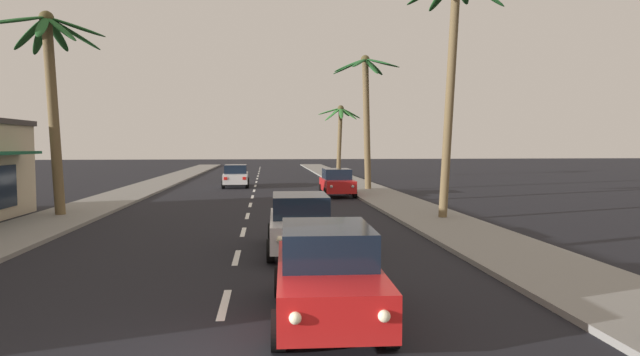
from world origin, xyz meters
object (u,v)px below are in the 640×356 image
(palm_right_farthest, at_px, (340,127))
(sedan_third_in_queue, at_px, (300,222))
(palm_left_second, at_px, (50,75))
(sedan_lead_at_stop_bar, at_px, (327,272))
(palm_right_second, at_px, (452,45))
(sedan_parked_nearest_kerb, at_px, (337,182))
(sedan_oncoming_far, at_px, (236,176))
(palm_right_third, at_px, (366,99))

(palm_right_farthest, bearing_deg, sedan_third_in_queue, -100.06)
(palm_left_second, bearing_deg, sedan_lead_at_stop_bar, -54.36)
(palm_left_second, xyz_separation_m, palm_right_second, (16.77, -2.52, 1.14))
(sedan_lead_at_stop_bar, relative_size, sedan_parked_nearest_kerb, 1.01)
(sedan_third_in_queue, height_order, palm_right_second, palm_right_second)
(sedan_third_in_queue, bearing_deg, palm_right_farthest, 79.94)
(sedan_third_in_queue, height_order, palm_left_second, palm_left_second)
(palm_right_second, bearing_deg, sedan_oncoming_far, 118.24)
(palm_right_second, distance_m, palm_right_third, 14.30)
(sedan_third_in_queue, relative_size, palm_right_farthest, 0.64)
(palm_right_third, height_order, palm_right_farthest, palm_right_third)
(palm_right_third, bearing_deg, sedan_parked_nearest_kerb, -126.05)
(sedan_lead_at_stop_bar, xyz_separation_m, sedan_third_in_queue, (-0.09, 6.03, 0.00))
(sedan_third_in_queue, xyz_separation_m, palm_right_farthest, (6.08, 34.27, 4.01))
(palm_left_second, xyz_separation_m, palm_right_third, (15.97, 11.72, 0.16))
(sedan_oncoming_far, relative_size, sedan_parked_nearest_kerb, 1.01)
(palm_right_second, height_order, palm_right_farthest, palm_right_second)
(palm_right_third, distance_m, palm_right_farthest, 14.40)
(palm_right_second, bearing_deg, palm_right_farthest, 91.13)
(sedan_third_in_queue, relative_size, sedan_oncoming_far, 1.00)
(sedan_oncoming_far, bearing_deg, palm_right_farthest, 47.33)
(palm_right_second, bearing_deg, sedan_lead_at_stop_bar, -119.22)
(palm_left_second, distance_m, palm_right_third, 19.81)
(palm_right_farthest, bearing_deg, palm_right_third, -90.95)
(sedan_parked_nearest_kerb, bearing_deg, sedan_oncoming_far, 131.01)
(palm_right_farthest, bearing_deg, sedan_parked_nearest_kerb, -98.73)
(sedan_parked_nearest_kerb, height_order, palm_right_second, palm_right_second)
(sedan_lead_at_stop_bar, relative_size, palm_right_farthest, 0.65)
(sedan_oncoming_far, bearing_deg, palm_right_second, -61.76)
(sedan_third_in_queue, relative_size, sedan_parked_nearest_kerb, 1.00)
(sedan_parked_nearest_kerb, xyz_separation_m, palm_right_third, (2.49, 3.42, 5.43))
(sedan_parked_nearest_kerb, distance_m, palm_right_farthest, 18.40)
(sedan_oncoming_far, distance_m, palm_left_second, 18.12)
(palm_right_third, bearing_deg, palm_right_farthest, 89.05)
(sedan_lead_at_stop_bar, distance_m, palm_right_farthest, 40.94)
(sedan_oncoming_far, relative_size, palm_right_third, 0.48)
(palm_left_second, xyz_separation_m, palm_right_farthest, (16.21, 26.05, -1.26))
(sedan_oncoming_far, height_order, palm_left_second, palm_left_second)
(sedan_lead_at_stop_bar, bearing_deg, sedan_third_in_queue, 90.82)
(sedan_parked_nearest_kerb, bearing_deg, palm_right_farthest, 81.27)
(sedan_third_in_queue, height_order, palm_right_farthest, palm_right_farthest)
(palm_right_second, relative_size, palm_right_farthest, 1.49)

